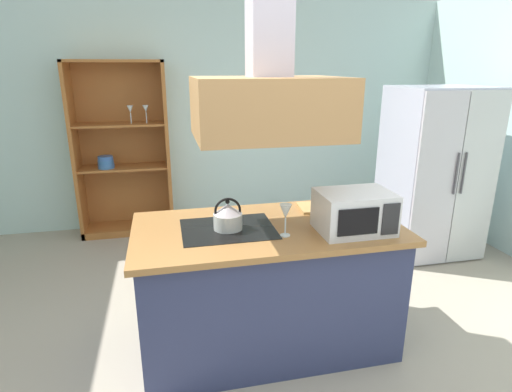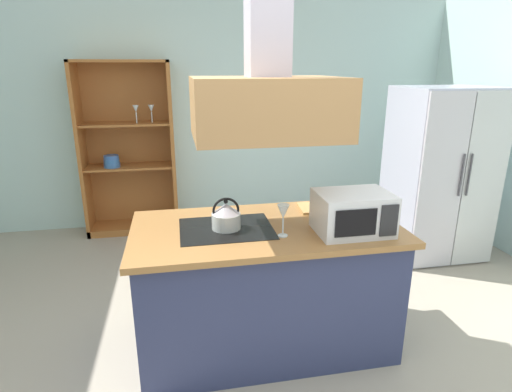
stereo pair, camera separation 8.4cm
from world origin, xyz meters
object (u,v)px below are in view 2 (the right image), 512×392
object	(u,v)px
dish_cabinet	(129,158)
cutting_board	(322,208)
refrigerator	(439,174)
microwave	(353,213)
wine_glass_on_counter	(283,213)
kettle	(226,216)

from	to	relation	value
dish_cabinet	cutting_board	size ratio (longest dim) A/B	5.83
refrigerator	dish_cabinet	xyz separation A→B (m)	(-3.17, 1.29, 0.02)
dish_cabinet	microwave	size ratio (longest dim) A/B	4.31
refrigerator	wine_glass_on_counter	world-z (taller)	refrigerator
kettle	cutting_board	size ratio (longest dim) A/B	0.62
kettle	refrigerator	bearing A→B (deg)	26.60
dish_cabinet	wine_glass_on_counter	xyz separation A→B (m)	(1.18, -2.64, 0.17)
cutting_board	dish_cabinet	bearing A→B (deg)	125.90
kettle	dish_cabinet	bearing A→B (deg)	109.03
wine_glass_on_counter	cutting_board	bearing A→B (deg)	46.71
cutting_board	wine_glass_on_counter	size ratio (longest dim) A/B	1.65
kettle	microwave	xyz separation A→B (m)	(0.78, -0.20, 0.04)
wine_glass_on_counter	kettle	bearing A→B (deg)	150.48
kettle	cutting_board	bearing A→B (deg)	18.79
kettle	wine_glass_on_counter	world-z (taller)	kettle
refrigerator	cutting_board	distance (m)	1.82
dish_cabinet	microwave	xyz separation A→B (m)	(1.63, -2.66, 0.15)
kettle	microwave	bearing A→B (deg)	-14.72
microwave	wine_glass_on_counter	xyz separation A→B (m)	(-0.45, 0.02, 0.02)
microwave	wine_glass_on_counter	world-z (taller)	microwave
cutting_board	microwave	world-z (taller)	microwave
microwave	dish_cabinet	bearing A→B (deg)	121.45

